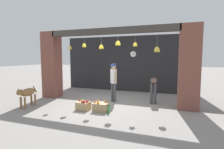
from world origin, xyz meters
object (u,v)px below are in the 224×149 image
dog (27,93)px  fruit_crate_oranges (101,107)px  shopkeeper (114,80)px  worker_stooping (154,86)px  wall_clock (133,54)px  water_bottle (109,109)px  fruit_crate_apples (83,105)px

dog → fruit_crate_oranges: 2.79m
dog → shopkeeper: 3.28m
worker_stooping → wall_clock: size_ratio=3.15×
shopkeeper → water_bottle: size_ratio=5.46×
fruit_crate_apples → worker_stooping: bearing=39.4°
fruit_crate_oranges → worker_stooping: bearing=48.2°
fruit_crate_apples → wall_clock: (0.88, 3.79, 1.84)m
dog → fruit_crate_oranges: size_ratio=2.09×
dog → shopkeeper: bearing=117.9°
shopkeeper → fruit_crate_oranges: bearing=118.0°
water_bottle → wall_clock: 4.28m
shopkeeper → fruit_crate_apples: bearing=93.1°
shopkeeper → worker_stooping: bearing=-138.1°
worker_stooping → wall_clock: wall_clock is taller
worker_stooping → fruit_crate_apples: bearing=-144.8°
dog → worker_stooping: (4.26, 2.23, 0.15)m
dog → wall_clock: bearing=138.9°
dog → wall_clock: wall_clock is taller
shopkeeper → wall_clock: 2.64m
fruit_crate_oranges → water_bottle: fruit_crate_oranges is taller
dog → fruit_crate_apples: size_ratio=2.29×
water_bottle → wall_clock: wall_clock is taller
dog → fruit_crate_apples: 2.15m
fruit_crate_oranges → fruit_crate_apples: bearing=-173.9°
worker_stooping → water_bottle: 2.29m
water_bottle → shopkeeper: bearing=103.5°
dog → fruit_crate_oranges: bearing=94.3°
fruit_crate_apples → shopkeeper: bearing=65.7°
fruit_crate_apples → water_bottle: size_ratio=1.58×
shopkeeper → water_bottle: bearing=130.9°
dog → worker_stooping: 4.81m
water_bottle → worker_stooping: bearing=57.0°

